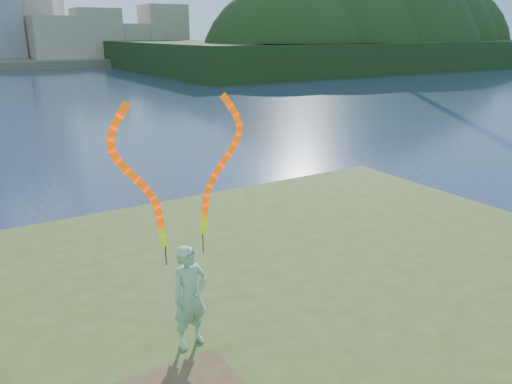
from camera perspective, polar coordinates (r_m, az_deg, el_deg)
ground at (r=9.65m, az=-6.12°, el=-15.28°), size 320.00×320.00×0.00m
grassy_knoll at (r=7.82m, az=1.65°, el=-21.10°), size 20.00×18.00×0.80m
wooded_hill at (r=92.31m, az=11.80°, el=14.21°), size 78.00×50.00×63.00m
woman_with_ribbons at (r=7.20m, az=-7.88°, el=-7.27°), size 2.00×0.53×3.96m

